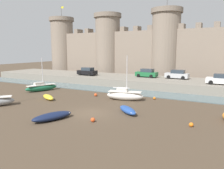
{
  "coord_description": "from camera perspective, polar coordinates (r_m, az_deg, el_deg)",
  "views": [
    {
      "loc": [
        12.36,
        -18.62,
        6.59
      ],
      "look_at": [
        0.37,
        4.18,
        2.5
      ],
      "focal_mm": 35.0,
      "sensor_mm": 36.0,
      "label": 1
    }
  ],
  "objects": [
    {
      "name": "car_quay_centre_west",
      "position": [
        36.67,
        26.63,
        1.2
      ],
      "size": [
        4.19,
        2.05,
        1.62
      ],
      "color": "silver",
      "rests_on": "quay_road"
    },
    {
      "name": "sailboat_foreground_left",
      "position": [
        37.08,
        -17.96,
        -0.71
      ],
      "size": [
        2.95,
        5.36,
        5.39
      ],
      "color": "#1E6B47",
      "rests_on": "ground"
    },
    {
      "name": "mooring_buoy_mid_mud",
      "position": [
        20.49,
        -5.02,
        -9.17
      ],
      "size": [
        0.41,
        0.41,
        0.41
      ],
      "primitive_type": "sphere",
      "color": "#E04C1E",
      "rests_on": "ground"
    },
    {
      "name": "mooring_buoy_near_channel",
      "position": [
        31.42,
        -4.29,
        -2.71
      ],
      "size": [
        0.43,
        0.43,
        0.43
      ],
      "primitive_type": "sphere",
      "color": "#E04C1E",
      "rests_on": "ground"
    },
    {
      "name": "ground_plane",
      "position": [
        23.3,
        -5.64,
        -7.45
      ],
      "size": [
        160.0,
        160.0,
        0.0
      ],
      "primitive_type": "plane",
      "color": "#4C3D2D"
    },
    {
      "name": "quay_road",
      "position": [
        40.92,
        9.87,
        0.64
      ],
      "size": [
        70.66,
        10.0,
        1.43
      ],
      "primitive_type": "cube",
      "color": "gray",
      "rests_on": "ground"
    },
    {
      "name": "car_quay_west",
      "position": [
        42.19,
        9.05,
        2.95
      ],
      "size": [
        4.19,
        2.05,
        1.62
      ],
      "color": "#1E6638",
      "rests_on": "quay_road"
    },
    {
      "name": "rowboat_foreground_right",
      "position": [
        23.12,
        4.12,
        -6.64
      ],
      "size": [
        3.13,
        2.93,
        0.69
      ],
      "color": "#234793",
      "rests_on": "ground"
    },
    {
      "name": "mooring_buoy_near_shore",
      "position": [
        20.39,
        19.98,
        -9.83
      ],
      "size": [
        0.38,
        0.38,
        0.38
      ],
      "primitive_type": "sphere",
      "color": "orange",
      "rests_on": "ground"
    },
    {
      "name": "castle",
      "position": [
        50.56,
        13.78,
        9.2
      ],
      "size": [
        65.49,
        6.83,
        18.45
      ],
      "color": "gray",
      "rests_on": "ground"
    },
    {
      "name": "rowboat_midflat_left",
      "position": [
        30.56,
        -16.33,
        -3.16
      ],
      "size": [
        3.11,
        2.2,
        0.63
      ],
      "color": "yellow",
      "rests_on": "ground"
    },
    {
      "name": "car_quay_east",
      "position": [
        45.13,
        -6.49,
        3.4
      ],
      "size": [
        4.19,
        2.05,
        1.62
      ],
      "color": "black",
      "rests_on": "quay_road"
    },
    {
      "name": "water_channel",
      "position": [
        34.29,
        6.1,
        -2.02
      ],
      "size": [
        80.0,
        4.5,
        0.1
      ],
      "primitive_type": "cube",
      "color": "slate",
      "rests_on": "ground"
    },
    {
      "name": "sailboat_near_channel_left",
      "position": [
        28.94,
        3.34,
        -2.77
      ],
      "size": [
        5.11,
        2.44,
        5.87
      ],
      "color": "silver",
      "rests_on": "ground"
    },
    {
      "name": "rowboat_midflat_right",
      "position": [
        21.67,
        -15.32,
        -7.98
      ],
      "size": [
        2.65,
        4.21,
        0.71
      ],
      "color": "#141E3D",
      "rests_on": "ground"
    },
    {
      "name": "mooring_buoy_off_centre",
      "position": [
        29.89,
        11.02,
        -3.53
      ],
      "size": [
        0.37,
        0.37,
        0.37
      ],
      "primitive_type": "sphere",
      "color": "orange",
      "rests_on": "ground"
    },
    {
      "name": "car_quay_centre_east",
      "position": [
        41.15,
        16.66,
        2.53
      ],
      "size": [
        4.19,
        2.05,
        1.62
      ],
      "color": "#B2B5B7",
      "rests_on": "quay_road"
    }
  ]
}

